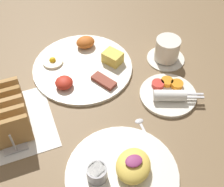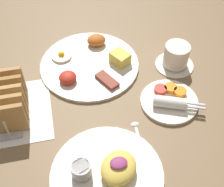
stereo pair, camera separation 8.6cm
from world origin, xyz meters
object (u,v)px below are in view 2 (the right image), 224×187
Objects in this scene: plate_condiments at (170,100)px; plate_breakfast at (90,63)px; toast_rack at (6,101)px; coffee_cup at (176,57)px; plate_foreground at (109,172)px.

plate_breakfast is at bearing 134.09° from plate_condiments.
toast_rack reaches higher than coffee_cup.
toast_rack is (-0.25, -0.14, 0.04)m from plate_breakfast.
toast_rack is at bearing 133.45° from plate_foreground.
coffee_cup is (0.07, 0.14, 0.02)m from plate_condiments.
coffee_cup is (0.50, 0.08, -0.02)m from toast_rack.
coffee_cup is at bearing 49.07° from plate_foreground.
plate_foreground is 1.49× the size of toast_rack.
plate_breakfast is 0.38m from plate_foreground.
plate_condiments is at bearing 40.23° from plate_foreground.
coffee_cup is (0.26, -0.06, 0.03)m from plate_breakfast.
toast_rack is 0.51m from coffee_cup.
plate_foreground is at bearing -130.93° from coffee_cup.
coffee_cup reaches higher than plate_condiments.
plate_breakfast is 0.28m from plate_condiments.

